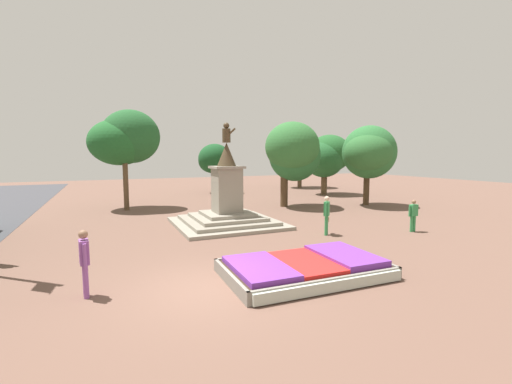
{
  "coord_description": "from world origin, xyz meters",
  "views": [
    {
      "loc": [
        -2.43,
        -8.74,
        3.62
      ],
      "look_at": [
        3.03,
        3.41,
        2.18
      ],
      "focal_mm": 24.0,
      "sensor_mm": 36.0,
      "label": 1
    }
  ],
  "objects_px": {
    "pedestrian_near_planter": "(84,258)",
    "pedestrian_crossing_plaza": "(413,214)",
    "statue_monument": "(227,207)",
    "pedestrian_with_handbag": "(327,213)",
    "flower_planter": "(306,268)"
  },
  "relations": [
    {
      "from": "statue_monument",
      "to": "pedestrian_with_handbag",
      "type": "relative_size",
      "value": 2.95
    },
    {
      "from": "pedestrian_with_handbag",
      "to": "pedestrian_crossing_plaza",
      "type": "height_order",
      "value": "pedestrian_with_handbag"
    },
    {
      "from": "flower_planter",
      "to": "pedestrian_with_handbag",
      "type": "xyz_separation_m",
      "value": [
        3.7,
        4.12,
        0.78
      ]
    },
    {
      "from": "pedestrian_near_planter",
      "to": "pedestrian_crossing_plaza",
      "type": "relative_size",
      "value": 1.15
    },
    {
      "from": "pedestrian_with_handbag",
      "to": "pedestrian_near_planter",
      "type": "relative_size",
      "value": 1.02
    },
    {
      "from": "statue_monument",
      "to": "pedestrian_crossing_plaza",
      "type": "bearing_deg",
      "value": -34.25
    },
    {
      "from": "flower_planter",
      "to": "statue_monument",
      "type": "bearing_deg",
      "value": 87.67
    },
    {
      "from": "statue_monument",
      "to": "pedestrian_crossing_plaza",
      "type": "xyz_separation_m",
      "value": [
        7.51,
        -5.12,
        -0.08
      ]
    },
    {
      "from": "flower_planter",
      "to": "pedestrian_with_handbag",
      "type": "distance_m",
      "value": 5.59
    },
    {
      "from": "pedestrian_near_planter",
      "to": "pedestrian_crossing_plaza",
      "type": "height_order",
      "value": "pedestrian_near_planter"
    },
    {
      "from": "pedestrian_near_planter",
      "to": "flower_planter",
      "type": "bearing_deg",
      "value": -8.88
    },
    {
      "from": "pedestrian_with_handbag",
      "to": "pedestrian_crossing_plaza",
      "type": "relative_size",
      "value": 1.17
    },
    {
      "from": "flower_planter",
      "to": "pedestrian_crossing_plaza",
      "type": "height_order",
      "value": "pedestrian_crossing_plaza"
    },
    {
      "from": "flower_planter",
      "to": "pedestrian_with_handbag",
      "type": "height_order",
      "value": "pedestrian_with_handbag"
    },
    {
      "from": "flower_planter",
      "to": "pedestrian_near_planter",
      "type": "distance_m",
      "value": 6.13
    }
  ]
}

